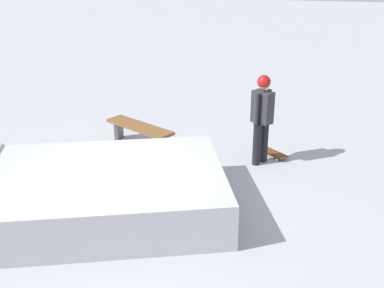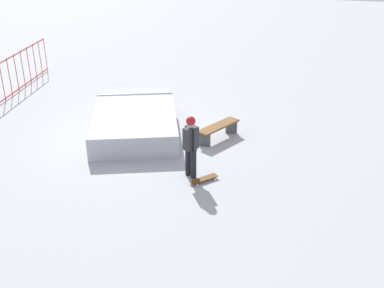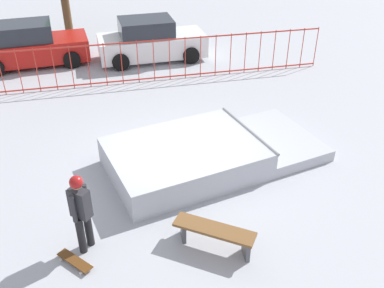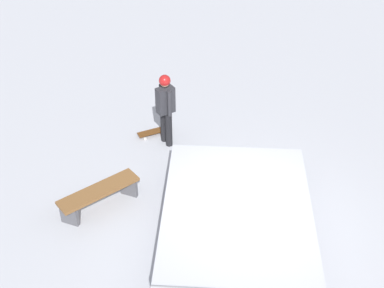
# 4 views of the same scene
# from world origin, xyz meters

# --- Properties ---
(ground_plane) EXTENTS (60.00, 60.00, 0.00)m
(ground_plane) POSITION_xyz_m (0.00, 0.00, 0.00)
(ground_plane) COLOR #A8AAB2
(skate_ramp) EXTENTS (5.94, 4.17, 0.74)m
(skate_ramp) POSITION_xyz_m (0.60, 0.04, 0.32)
(skate_ramp) COLOR #B0B3BB
(skate_ramp) RESTS_ON ground
(skater) EXTENTS (0.44, 0.40, 1.73)m
(skater) POSITION_xyz_m (-2.06, -2.47, 1.01)
(skater) COLOR black
(skater) RESTS_ON ground
(skateboard) EXTENTS (0.72, 0.70, 0.09)m
(skateboard) POSITION_xyz_m (-2.26, -2.87, 0.08)
(skateboard) COLOR #593314
(skateboard) RESTS_ON ground
(perimeter_fence) EXTENTS (11.66, 1.20, 1.50)m
(perimeter_fence) POSITION_xyz_m (0.00, 5.51, 0.77)
(perimeter_fence) COLOR #B22D23
(perimeter_fence) RESTS_ON ground
(park_bench) EXTENTS (1.59, 1.14, 0.48)m
(park_bench) POSITION_xyz_m (0.41, -2.76, 0.36)
(park_bench) COLOR brown
(park_bench) RESTS_ON ground
(parked_car_red) EXTENTS (4.34, 2.48, 1.60)m
(parked_car_red) POSITION_xyz_m (-4.81, 7.68, 0.72)
(parked_car_red) COLOR red
(parked_car_red) RESTS_ON ground
(parked_car_white) EXTENTS (4.29, 2.35, 1.60)m
(parked_car_white) POSITION_xyz_m (-0.29, 7.62, 0.72)
(parked_car_white) COLOR white
(parked_car_white) RESTS_ON ground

